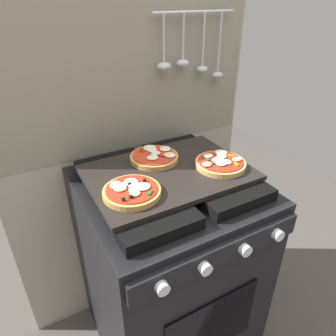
{
  "coord_description": "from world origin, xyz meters",
  "views": [
    {
      "loc": [
        -0.44,
        -0.79,
        1.44
      ],
      "look_at": [
        0.0,
        0.0,
        0.93
      ],
      "focal_mm": 32.77,
      "sensor_mm": 36.0,
      "label": 1
    }
  ],
  "objects_px": {
    "baking_tray": "(168,173)",
    "pizza_right": "(220,163)",
    "pizza_center": "(155,156)",
    "stove": "(168,267)",
    "pizza_left": "(131,191)"
  },
  "relations": [
    {
      "from": "baking_tray",
      "to": "pizza_right",
      "type": "relative_size",
      "value": 3.08
    },
    {
      "from": "stove",
      "to": "pizza_left",
      "type": "bearing_deg",
      "value": -157.07
    },
    {
      "from": "stove",
      "to": "pizza_center",
      "type": "bearing_deg",
      "value": 92.44
    },
    {
      "from": "stove",
      "to": "pizza_right",
      "type": "relative_size",
      "value": 5.13
    },
    {
      "from": "baking_tray",
      "to": "pizza_center",
      "type": "relative_size",
      "value": 3.08
    },
    {
      "from": "stove",
      "to": "baking_tray",
      "type": "height_order",
      "value": "baking_tray"
    },
    {
      "from": "pizza_right",
      "to": "stove",
      "type": "bearing_deg",
      "value": 161.04
    },
    {
      "from": "pizza_left",
      "to": "pizza_right",
      "type": "distance_m",
      "value": 0.34
    },
    {
      "from": "pizza_right",
      "to": "pizza_center",
      "type": "relative_size",
      "value": 1.0
    },
    {
      "from": "baking_tray",
      "to": "pizza_left",
      "type": "height_order",
      "value": "pizza_left"
    },
    {
      "from": "stove",
      "to": "baking_tray",
      "type": "xyz_separation_m",
      "value": [
        0.0,
        0.0,
        0.46
      ]
    },
    {
      "from": "baking_tray",
      "to": "pizza_left",
      "type": "distance_m",
      "value": 0.18
    },
    {
      "from": "baking_tray",
      "to": "pizza_center",
      "type": "bearing_deg",
      "value": 92.48
    },
    {
      "from": "pizza_left",
      "to": "pizza_center",
      "type": "height_order",
      "value": "pizza_left"
    },
    {
      "from": "stove",
      "to": "pizza_right",
      "type": "height_order",
      "value": "pizza_right"
    }
  ]
}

